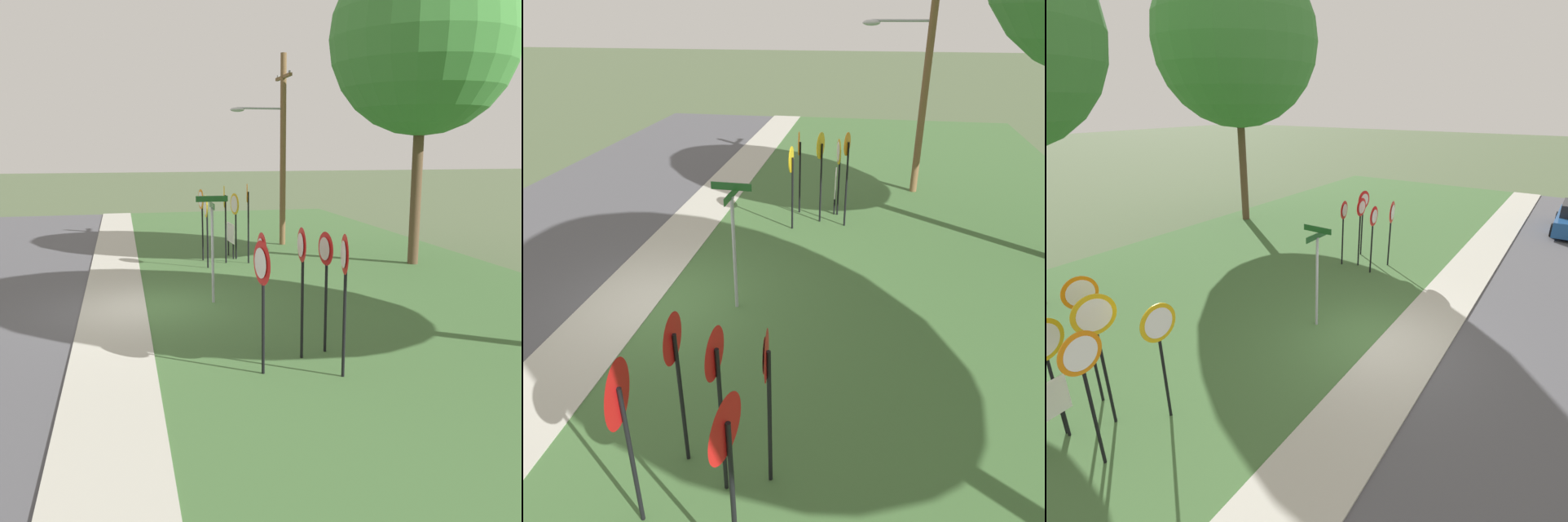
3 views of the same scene
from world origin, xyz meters
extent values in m
plane|color=#4C5B3D|center=(0.00, 0.00, 0.00)|extent=(160.00, 160.00, 0.00)
cube|color=#ADAA9E|center=(0.00, -0.80, 0.03)|extent=(44.00, 1.60, 0.06)
cube|color=#3D6033|center=(0.00, 6.00, 0.02)|extent=(44.00, 12.00, 0.04)
cylinder|color=black|center=(-5.99, 3.47, 1.06)|extent=(0.06, 0.06, 2.05)
cylinder|color=black|center=(-5.32, 2.98, 1.23)|extent=(0.06, 0.06, 2.37)
cylinder|color=gold|center=(-5.32, 2.94, 2.35)|extent=(0.74, 0.16, 0.75)
cylinder|color=white|center=(-5.32, 2.92, 2.35)|extent=(0.58, 0.11, 0.59)
cylinder|color=black|center=(-5.12, 3.74, 1.28)|extent=(0.06, 0.06, 2.49)
cylinder|color=orange|center=(-5.12, 3.70, 2.48)|extent=(0.63, 0.15, 0.64)
cylinder|color=white|center=(-5.12, 3.68, 2.48)|extent=(0.49, 0.11, 0.50)
cylinder|color=black|center=(-4.63, 2.24, 1.10)|extent=(0.06, 0.06, 2.12)
cylinder|color=gold|center=(-4.63, 2.20, 2.10)|extent=(0.72, 0.04, 0.72)
cylinder|color=white|center=(-4.63, 2.19, 2.10)|extent=(0.56, 0.02, 0.56)
cylinder|color=black|center=(-5.98, 2.26, 1.16)|extent=(0.06, 0.06, 2.24)
cylinder|color=orange|center=(-5.98, 2.22, 2.23)|extent=(0.70, 0.09, 0.70)
cylinder|color=white|center=(-5.98, 2.20, 2.23)|extent=(0.54, 0.06, 0.54)
cylinder|color=black|center=(5.48, 3.21, 1.18)|extent=(0.06, 0.06, 2.28)
cone|color=red|center=(5.48, 3.17, 2.25)|extent=(0.70, 0.15, 0.71)
cone|color=silver|center=(5.48, 3.15, 2.25)|extent=(0.48, 0.10, 0.48)
cylinder|color=black|center=(5.03, 1.86, 1.09)|extent=(0.06, 0.06, 2.11)
cone|color=red|center=(5.03, 1.82, 2.07)|extent=(0.79, 0.15, 0.79)
cone|color=silver|center=(5.03, 1.80, 2.07)|extent=(0.53, 0.10, 0.54)
cylinder|color=black|center=(4.16, 3.33, 1.11)|extent=(0.06, 0.06, 2.15)
cone|color=red|center=(4.16, 3.29, 2.12)|extent=(0.66, 0.11, 0.66)
cone|color=silver|center=(4.16, 3.27, 2.12)|extent=(0.45, 0.07, 0.45)
cylinder|color=black|center=(4.01, 2.10, 1.11)|extent=(0.06, 0.06, 2.14)
cone|color=red|center=(4.01, 2.06, 2.11)|extent=(0.69, 0.06, 0.69)
cone|color=silver|center=(4.01, 2.04, 2.11)|extent=(0.47, 0.04, 0.47)
cylinder|color=black|center=(4.40, 2.78, 1.18)|extent=(0.06, 0.06, 2.28)
cone|color=red|center=(4.40, 2.74, 2.26)|extent=(0.66, 0.06, 0.66)
cone|color=white|center=(4.40, 2.71, 2.26)|extent=(0.45, 0.03, 0.45)
cylinder|color=#9EA0A8|center=(-0.12, 1.74, 1.27)|extent=(0.07, 0.07, 2.46)
cylinder|color=#9EA0A8|center=(-0.12, 1.74, 2.52)|extent=(0.09, 0.09, 0.03)
cube|color=#19511E|center=(-0.12, 1.74, 2.58)|extent=(0.96, 0.05, 0.15)
cube|color=#19511E|center=(-0.12, 1.74, 2.75)|extent=(0.04, 0.82, 0.15)
cylinder|color=black|center=(-6.00, 3.37, 0.32)|extent=(0.05, 0.05, 0.55)
cylinder|color=brown|center=(6.97, 10.59, 3.21)|extent=(0.36, 0.36, 6.34)
sphere|color=#3D7F38|center=(6.97, 10.59, 8.23)|extent=(7.37, 7.37, 7.37)
cylinder|color=black|center=(15.06, -2.96, 0.31)|extent=(0.60, 0.19, 0.60)
cylinder|color=black|center=(12.49, -2.92, 0.31)|extent=(0.60, 0.19, 0.60)
camera|label=1|loc=(14.94, -0.49, 4.08)|focal=41.16mm
camera|label=2|loc=(8.86, 4.33, 5.78)|focal=34.46mm
camera|label=3|loc=(-8.39, -3.46, 5.72)|focal=28.06mm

